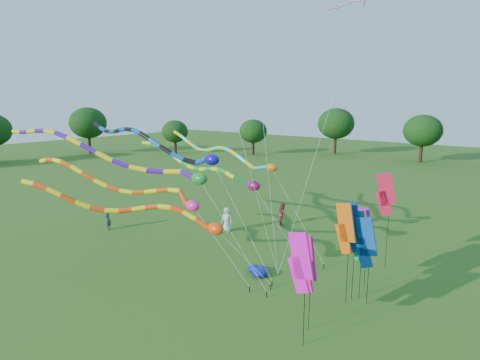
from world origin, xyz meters
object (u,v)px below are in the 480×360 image
Objects in this scene: blue_nylon_heap at (256,270)px; person_c at (283,214)px; person_a at (227,219)px; person_b at (108,219)px; tube_kite_red at (145,212)px; tube_kite_orange at (131,187)px.

person_c is at bearing 112.92° from blue_nylon_heap.
person_c is at bearing 46.59° from person_a.
person_a is 8.78m from person_b.
person_b is at bearing 133.87° from tube_kite_red.
tube_kite_red is at bearing -90.58° from person_a.
tube_kite_red is 6.72× the size of person_a.
tube_kite_orange reaches higher than person_b.
person_c is (-3.54, 8.38, 0.63)m from blue_nylon_heap.
person_b is (-7.13, -5.12, -0.06)m from person_a.
person_a is at bearing 92.49° from person_b.
tube_kite_orange is at bearing 134.81° from person_c.
blue_nylon_heap is (6.01, 3.50, -4.48)m from tube_kite_orange.
tube_kite_orange is (-1.58, 0.36, 1.08)m from tube_kite_red.
blue_nylon_heap is (4.42, 3.86, -3.39)m from tube_kite_red.
tube_kite_red is 9.69m from person_b.
person_a is (-1.52, 8.49, -2.74)m from tube_kite_red.
blue_nylon_heap is 0.93× the size of person_a.
tube_kite_orange is 7.85× the size of person_c.
tube_kite_orange is at bearing -149.75° from blue_nylon_heap.
tube_kite_orange is 8.60m from person_b.
person_a is (0.06, 8.13, -3.82)m from tube_kite_orange.
blue_nylon_heap is 9.12m from person_c.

